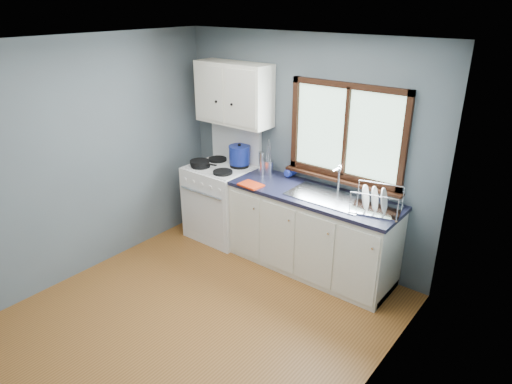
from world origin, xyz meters
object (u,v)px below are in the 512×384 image
Objects in this scene: base_cabinets at (311,236)px; utensil_crock at (268,167)px; gas_range at (222,199)px; thermos at (261,163)px; dish_rack at (375,204)px; sink at (328,203)px; stockpot at (240,155)px; skillet at (200,162)px.

base_cabinets is 4.50× the size of utensil_crock.
gas_range is 4.83× the size of thermos.
dish_rack is (1.99, 0.03, 0.49)m from gas_range.
sink is 2.04× the size of utensil_crock.
thermos is 1.45m from dish_rack.
sink reaches higher than base_cabinets.
stockpot is (0.17, 0.16, 0.58)m from gas_range.
dish_rack is at bearing 0.70° from base_cabinets.
gas_range is 0.79m from thermos.
gas_range is at bearing -136.27° from stockpot.
gas_range is 1.31m from base_cabinets.
dish_rack is (1.45, -0.08, -0.08)m from thermos.
base_cabinets is at bearing -7.14° from stockpot.
dish_rack is (0.69, 0.01, 0.57)m from base_cabinets.
thermos is (-0.94, 0.09, 0.20)m from sink.
gas_range is 0.55m from skillet.
base_cabinets is 6.57× the size of thermos.
utensil_crock reaches higher than dish_rack.
dish_rack is (1.82, -0.13, -0.09)m from stockpot.
stockpot is at bearing 43.73° from gas_range.
base_cabinets is 2.20× the size of sink.
dish_rack is (2.18, 0.18, -0.00)m from skillet.
stockpot is (-1.32, 0.14, 0.21)m from sink.
sink is (1.49, 0.02, 0.37)m from gas_range.
utensil_crock is at bearing 160.79° from dish_rack.
gas_range is 3.66× the size of skillet.
gas_range is 2.58× the size of dish_rack.
sink is 1.34m from stockpot.
gas_range reaches higher than thermos.
skillet is 2.19m from dish_rack.
dish_rack is (1.40, -0.15, -0.02)m from utensil_crock.
base_cabinets is (1.31, 0.02, -0.08)m from gas_range.
thermos is at bearing 173.61° from base_cabinets.
gas_range is 2.05m from dish_rack.
base_cabinets is at bearing 0.82° from gas_range.
stockpot is (-1.14, 0.14, 0.66)m from base_cabinets.
sink is 0.92m from utensil_crock.
thermos is (-0.76, 0.08, 0.65)m from base_cabinets.
stockpot is 0.38m from thermos.
utensil_crock is at bearing 167.18° from base_cabinets.
utensil_crock is at bearing 62.31° from thermos.
base_cabinets is 4.97× the size of skillet.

